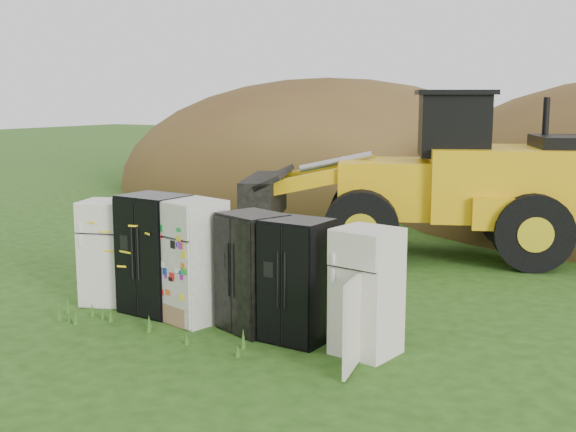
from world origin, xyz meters
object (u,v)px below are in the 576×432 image
fridge_black_side (155,254)px  fridge_dark_mid (253,272)px  fridge_open_door (367,292)px  fridge_black_right (297,280)px  wheel_loader (409,174)px  fridge_leftmost (108,252)px  fridge_sticker (194,261)px

fridge_black_side → fridge_dark_mid: 1.89m
fridge_open_door → fridge_black_right: bearing=-170.7°
wheel_loader → fridge_black_side: bearing=-131.1°
fridge_black_right → fridge_open_door: size_ratio=1.02×
fridge_leftmost → fridge_sticker: 1.88m
fridge_black_side → fridge_open_door: bearing=2.5°
fridge_dark_mid → fridge_black_right: 0.81m
fridge_sticker → fridge_black_right: bearing=14.3°
fridge_open_door → fridge_sticker: bearing=-171.1°
fridge_sticker → wheel_loader: size_ratio=0.26×
fridge_leftmost → fridge_sticker: fridge_sticker is taller
fridge_dark_mid → fridge_open_door: size_ratio=1.02×
fridge_black_right → fridge_black_side: bearing=-178.7°
fridge_black_right → wheel_loader: wheel_loader is taller
fridge_black_side → fridge_black_right: size_ratio=1.09×
fridge_dark_mid → fridge_open_door: fridge_dark_mid is taller
fridge_sticker → wheel_loader: bearing=93.9°
wheel_loader → fridge_leftmost: bearing=-139.3°
fridge_sticker → fridge_dark_mid: size_ratio=1.07×
fridge_sticker → wheel_loader: wheel_loader is taller
fridge_dark_mid → wheel_loader: (0.08, 6.18, 0.92)m
fridge_leftmost → fridge_black_right: bearing=-20.3°
fridge_black_side → fridge_open_door: 3.79m
fridge_sticker → wheel_loader: 6.42m
fridge_dark_mid → fridge_open_door: (1.90, -0.06, -0.02)m
fridge_sticker → fridge_black_right: 1.86m
fridge_sticker → fridge_open_door: (2.95, 0.02, -0.08)m
fridge_leftmost → fridge_open_door: bearing=-20.1°
fridge_open_door → wheel_loader: bearing=114.9°
fridge_dark_mid → fridge_leftmost: bearing=-159.8°
fridge_black_side → fridge_leftmost: bearing=-175.9°
fridge_leftmost → fridge_black_side: size_ratio=0.92×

